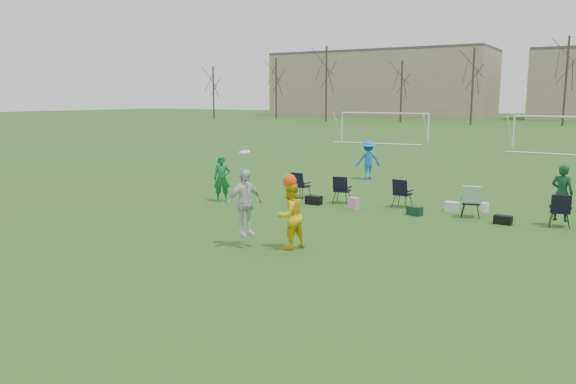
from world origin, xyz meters
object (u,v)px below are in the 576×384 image
Objects in this scene: center_contest at (270,209)px; goal_mid at (572,124)px; fielder_green_near at (222,179)px; fielder_blue at (368,160)px; goal_left at (384,119)px.

center_contest is 30.79m from goal_mid.
fielder_green_near is 8.16m from fielder_blue.
fielder_green_near is 27.66m from goal_mid.
goal_mid reaches higher than fielder_blue.
goal_mid reaches higher than fielder_green_near.
fielder_blue is at bearing 101.90° from center_contest.
center_contest is (4.87, -4.39, 0.16)m from fielder_green_near.
center_contest is (2.58, -12.22, 0.10)m from fielder_blue.
fielder_blue is 12.49m from center_contest.
fielder_green_near is at bearing -85.14° from goal_left.
fielder_green_near is 0.93× the size of fielder_blue.
fielder_blue reaches higher than fielder_green_near.
goal_mid is at bearing 82.06° from center_contest.
goal_left reaches higher than fielder_blue.
fielder_blue is 0.24× the size of goal_mid.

